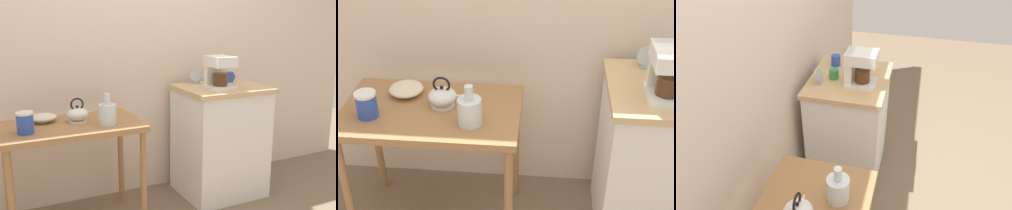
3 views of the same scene
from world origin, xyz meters
The scene contains 9 objects.
wooden_table centered at (-0.64, -0.04, 0.67)m, with size 0.93×0.57×0.77m.
kitchen_counter centered at (0.61, 0.02, 0.46)m, with size 0.69×0.59×0.92m.
bowl_stoneware centered at (-0.80, 0.09, 0.80)m, with size 0.18×0.18×0.06m.
teakettle centered at (-0.58, 0.00, 0.83)m, with size 0.18×0.15×0.17m.
glass_carafe_vase centered at (-0.41, -0.15, 0.85)m, with size 0.12×0.12×0.21m.
canister_enamel centered at (-0.93, -0.14, 0.84)m, with size 0.11×0.11×0.14m.
coffee_maker centered at (0.52, -0.06, 1.07)m, with size 0.18×0.22×0.26m.
mug_tall_green centered at (0.57, 0.14, 0.96)m, with size 0.08×0.07×0.08m.
table_clock centered at (0.47, 0.23, 0.98)m, with size 0.10×0.05×0.12m.
Camera 2 is at (-0.05, -2.12, 2.14)m, focal length 52.18 mm.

